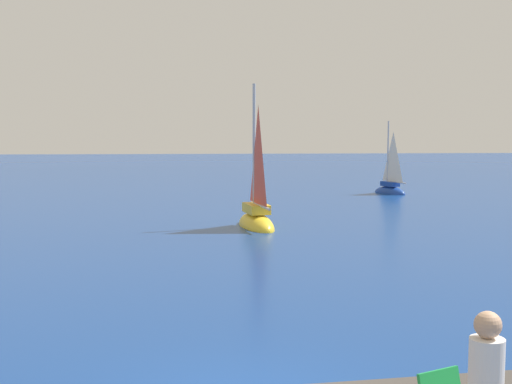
# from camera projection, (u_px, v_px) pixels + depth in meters

# --- Properties ---
(sailboat_near) EXTENTS (1.82, 3.44, 6.23)m
(sailboat_near) POSITION_uv_depth(u_px,v_px,m) (256.00, 219.00, 27.58)
(sailboat_near) COLOR yellow
(sailboat_near) RESTS_ON ground
(sailboat_far) EXTENTS (1.87, 2.53, 4.62)m
(sailboat_far) POSITION_uv_depth(u_px,v_px,m) (390.00, 189.00, 40.50)
(sailboat_far) COLOR #193D99
(sailboat_far) RESTS_ON ground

